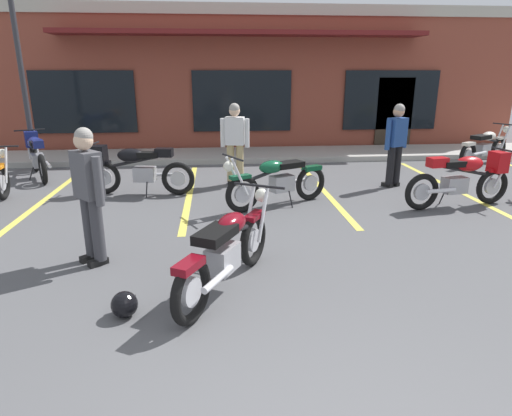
% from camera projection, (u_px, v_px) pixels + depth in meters
% --- Properties ---
extents(ground_plane, '(80.00, 80.00, 0.00)m').
position_uv_depth(ground_plane, '(283.00, 262.00, 5.54)').
color(ground_plane, '#515154').
extents(sidewalk_kerb, '(22.00, 1.80, 0.14)m').
position_uv_depth(sidewalk_kerb, '(245.00, 155.00, 12.17)').
color(sidewalk_kerb, '#A8A59E').
rests_on(sidewalk_kerb, ground_plane).
extents(brick_storefront_building, '(16.57, 5.98, 4.05)m').
position_uv_depth(brick_storefront_building, '(237.00, 79.00, 14.95)').
color(brick_storefront_building, brown).
rests_on(brick_storefront_building, ground_plane).
extents(painted_stall_lines, '(13.41, 4.80, 0.01)m').
position_uv_depth(painted_stall_lines, '(257.00, 191.00, 8.77)').
color(painted_stall_lines, '#DBCC4C').
rests_on(painted_stall_lines, ground_plane).
extents(motorcycle_foreground_classic, '(1.27, 1.91, 0.98)m').
position_uv_depth(motorcycle_foreground_classic, '(227.00, 250.00, 4.73)').
color(motorcycle_foreground_classic, black).
rests_on(motorcycle_foreground_classic, ground_plane).
extents(motorcycle_red_sportbike, '(1.95, 1.21, 0.98)m').
position_uv_depth(motorcycle_red_sportbike, '(277.00, 181.00, 7.69)').
color(motorcycle_red_sportbike, black).
rests_on(motorcycle_red_sportbike, ground_plane).
extents(motorcycle_black_cruiser, '(2.10, 0.78, 0.98)m').
position_uv_depth(motorcycle_black_cruiser, '(465.00, 177.00, 7.66)').
color(motorcycle_black_cruiser, black).
rests_on(motorcycle_black_cruiser, ground_plane).
extents(motorcycle_blue_standard, '(2.10, 0.73, 0.98)m').
position_uv_depth(motorcycle_blue_standard, '(134.00, 167.00, 8.42)').
color(motorcycle_blue_standard, black).
rests_on(motorcycle_blue_standard, ground_plane).
extents(motorcycle_orange_scrambler, '(1.89, 1.30, 0.98)m').
position_uv_depth(motorcycle_orange_scrambler, '(485.00, 147.00, 11.12)').
color(motorcycle_orange_scrambler, black).
rests_on(motorcycle_orange_scrambler, ground_plane).
extents(motorcycle_cream_vintage, '(1.22, 1.94, 0.98)m').
position_uv_depth(motorcycle_cream_vintage, '(36.00, 153.00, 9.85)').
color(motorcycle_cream_vintage, black).
rests_on(motorcycle_cream_vintage, ground_plane).
extents(person_in_black_shirt, '(0.58, 0.40, 1.68)m').
position_uv_depth(person_in_black_shirt, '(396.00, 141.00, 8.85)').
color(person_in_black_shirt, black).
rests_on(person_in_black_shirt, ground_plane).
extents(person_in_shorts_foreground, '(0.61, 0.34, 1.68)m').
position_uv_depth(person_in_shorts_foreground, '(235.00, 139.00, 9.02)').
color(person_in_shorts_foreground, black).
rests_on(person_in_shorts_foreground, ground_plane).
extents(person_by_back_row, '(0.48, 0.51, 1.68)m').
position_uv_depth(person_by_back_row, '(89.00, 189.00, 5.26)').
color(person_by_back_row, black).
rests_on(person_by_back_row, ground_plane).
extents(helmet_on_pavement, '(0.26, 0.26, 0.26)m').
position_uv_depth(helmet_on_pavement, '(124.00, 304.00, 4.28)').
color(helmet_on_pavement, black).
rests_on(helmet_on_pavement, ground_plane).
extents(parking_lot_lamp_post, '(0.24, 0.76, 4.92)m').
position_uv_depth(parking_lot_lamp_post, '(13.00, 27.00, 9.64)').
color(parking_lot_lamp_post, '#2D2D33').
rests_on(parking_lot_lamp_post, ground_plane).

